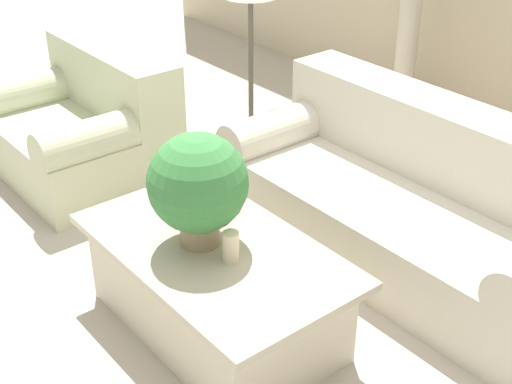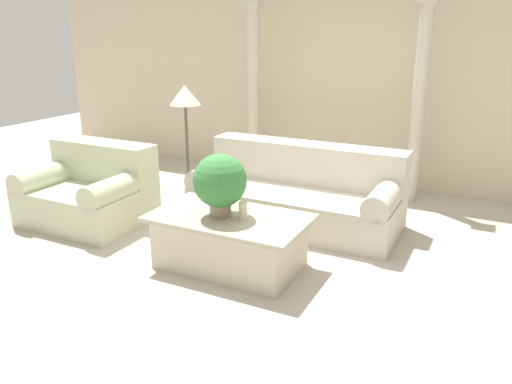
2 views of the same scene
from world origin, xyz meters
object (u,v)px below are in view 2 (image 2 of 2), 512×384
(coffee_table, at_px, (230,241))
(potted_plant, at_px, (220,182))
(loveseat, at_px, (91,190))
(sofa_long, at_px, (298,193))
(floor_lamp, at_px, (185,103))

(coffee_table, xyz_separation_m, potted_plant, (-0.07, -0.03, 0.56))
(loveseat, distance_m, potted_plant, 2.01)
(sofa_long, xyz_separation_m, loveseat, (-2.13, -0.99, 0.01))
(loveseat, height_order, potted_plant, potted_plant)
(coffee_table, height_order, floor_lamp, floor_lamp)
(potted_plant, height_order, floor_lamp, floor_lamp)
(potted_plant, relative_size, floor_lamp, 0.39)
(loveseat, height_order, floor_lamp, floor_lamp)
(sofa_long, height_order, loveseat, same)
(coffee_table, bearing_deg, floor_lamp, 135.84)
(floor_lamp, bearing_deg, loveseat, -125.94)
(sofa_long, relative_size, floor_lamp, 1.54)
(floor_lamp, bearing_deg, potted_plant, -46.47)
(potted_plant, bearing_deg, sofa_long, 81.25)
(coffee_table, bearing_deg, potted_plant, -156.74)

